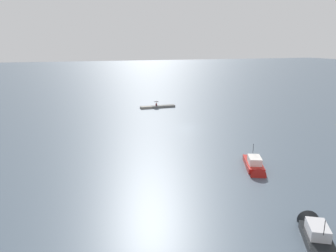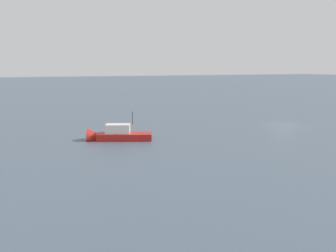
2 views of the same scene
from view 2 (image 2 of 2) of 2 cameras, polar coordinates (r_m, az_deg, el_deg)
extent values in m
plane|color=#475666|center=(50.39, 16.70, 0.12)|extent=(500.00, 500.00, 0.00)
cube|color=red|center=(38.84, -6.43, -1.71)|extent=(3.96, 5.76, 0.90)
cone|color=red|center=(39.15, -10.39, -1.71)|extent=(2.50, 2.49, 1.91)
cube|color=silver|center=(38.74, -7.41, -0.40)|extent=(2.33, 2.79, 0.90)
cube|color=#283847|center=(38.80, -8.37, -0.34)|extent=(1.36, 0.66, 0.63)
cylinder|color=black|center=(38.47, -5.27, 1.21)|extent=(0.05, 0.05, 1.26)
camera|label=1|loc=(62.88, -45.94, 13.69)|focal=33.84mm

